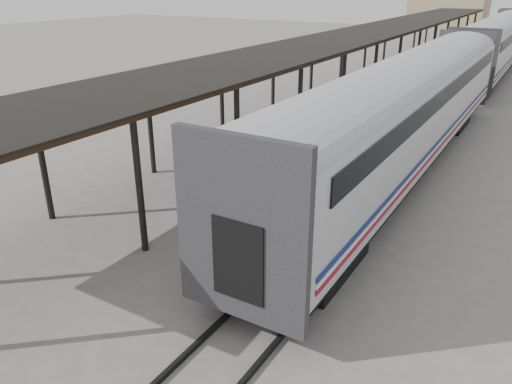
{
  "coord_description": "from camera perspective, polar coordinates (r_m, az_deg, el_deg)",
  "views": [
    {
      "loc": [
        7.97,
        -11.29,
        7.25
      ],
      "look_at": [
        1.26,
        -0.07,
        1.7
      ],
      "focal_mm": 35.0,
      "sensor_mm": 36.0,
      "label": 1
    }
  ],
  "objects": [
    {
      "name": "building_left",
      "position": [
        95.1,
        21.16,
        19.03
      ],
      "size": [
        12.0,
        8.0,
        6.0
      ],
      "primitive_type": "cube",
      "color": "tan",
      "rests_on": "ground"
    },
    {
      "name": "pedestrian",
      "position": [
        31.98,
        10.42,
        11.16
      ],
      "size": [
        1.1,
        0.66,
        1.76
      ],
      "primitive_type": "imported",
      "rotation": [
        0.0,
        0.0,
        3.38
      ],
      "color": "black",
      "rests_on": "ground"
    },
    {
      "name": "canopy",
      "position": [
        37.22,
        13.6,
        17.41
      ],
      "size": [
        4.9,
        64.3,
        4.15
      ],
      "color": "#422B19",
      "rests_on": "ground"
    },
    {
      "name": "ground",
      "position": [
        15.61,
        -3.87,
        -4.73
      ],
      "size": [
        160.0,
        160.0,
        0.0
      ],
      "primitive_type": "plane",
      "color": "slate",
      "rests_on": "ground"
    },
    {
      "name": "suitcase_stack",
      "position": [
        14.57,
        -1.01,
        -2.2
      ],
      "size": [
        1.43,
        1.06,
        0.56
      ],
      "rotation": [
        0.0,
        0.0,
        -0.22
      ],
      "color": "#333335",
      "rests_on": "baggage_cart"
    },
    {
      "name": "baggage_cart",
      "position": [
        14.46,
        -1.74,
        -4.17
      ],
      "size": [
        1.75,
        2.62,
        0.86
      ],
      "rotation": [
        0.0,
        0.0,
        -0.22
      ],
      "color": "brown",
      "rests_on": "ground"
    },
    {
      "name": "train",
      "position": [
        45.56,
        25.65,
        15.13
      ],
      "size": [
        3.45,
        76.01,
        4.01
      ],
      "color": "silver",
      "rests_on": "ground"
    },
    {
      "name": "luggage_tug",
      "position": [
        33.86,
        11.28,
        11.29
      ],
      "size": [
        1.1,
        1.63,
        1.36
      ],
      "rotation": [
        0.0,
        0.0,
        -0.11
      ],
      "color": "#9B110E",
      "rests_on": "ground"
    },
    {
      "name": "porter",
      "position": [
        13.37,
        -2.56,
        -1.03
      ],
      "size": [
        0.72,
        0.82,
        1.9
      ],
      "primitive_type": "imported",
      "rotation": [
        0.0,
        0.0,
        1.1
      ],
      "color": "navy",
      "rests_on": "baggage_cart"
    },
    {
      "name": "rails",
      "position": [
        46.1,
        25.12,
        11.94
      ],
      "size": [
        1.54,
        150.0,
        0.12
      ],
      "color": "black",
      "rests_on": "ground"
    }
  ]
}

